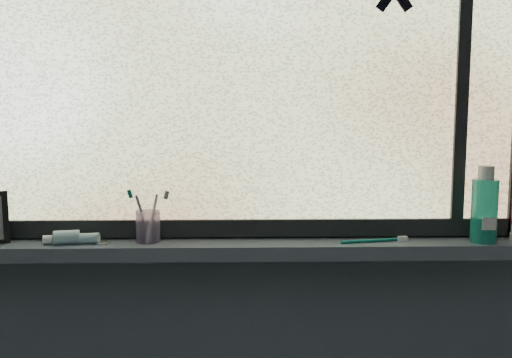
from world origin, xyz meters
The scene contains 9 objects.
wall_back centered at (0.00, 1.30, 1.25)m, with size 3.00×0.01×2.50m, color #9EA3A8.
windowsill centered at (0.00, 1.23, 1.00)m, with size 1.62×0.14×0.04m, color #4C5766.
window_pane centered at (0.00, 1.28, 1.53)m, with size 1.50×0.01×1.00m, color silver.
frame_bottom centered at (0.00, 1.28, 1.05)m, with size 1.60×0.03×0.05m, color black.
frame_mullion centered at (0.60, 1.28, 1.53)m, with size 0.04×0.03×1.00m, color black.
toothpaste_tube centered at (-0.48, 1.21, 1.04)m, with size 0.22×0.05×0.04m, color white, non-canonical shape.
toothbrush_cup centered at (-0.29, 1.23, 1.06)m, with size 0.07×0.07×0.09m, color #AB93C2.
toothbrush_lying centered at (0.34, 1.21, 1.03)m, with size 0.21×0.02×0.01m, color #0B695E, non-canonical shape.
mouthwash_bottle centered at (0.65, 1.21, 1.13)m, with size 0.07×0.07×0.18m, color #22AF9B.
Camera 1 is at (-0.02, -0.34, 1.39)m, focal length 40.00 mm.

